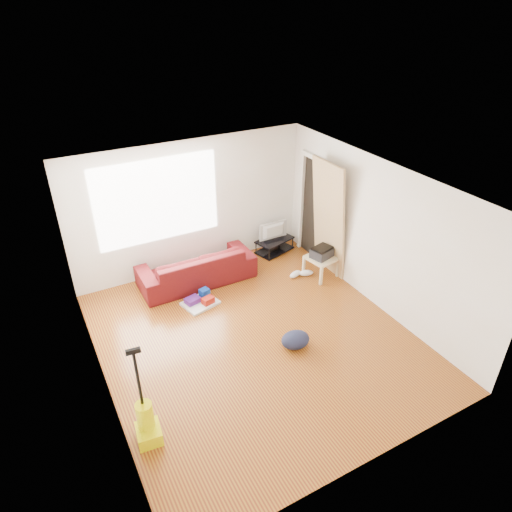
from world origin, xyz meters
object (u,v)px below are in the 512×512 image
sofa (198,281)px  side_table (321,260)px  bucket (201,288)px  backpack (295,346)px  tv_stand (275,245)px  cleaning_tray (201,301)px  vacuum (147,423)px

sofa → side_table: (2.12, -0.93, 0.34)m
side_table → bucket: size_ratio=2.24×
side_table → backpack: 2.12m
bucket → tv_stand: bearing=15.1°
sofa → cleaning_tray: 0.73m
sofa → backpack: size_ratio=4.73×
tv_stand → bucket: (-1.86, -0.50, -0.15)m
side_table → cleaning_tray: side_table is taller
tv_stand → side_table: bearing=-91.7°
cleaning_tray → backpack: bearing=-63.6°
side_table → bucket: 2.30m
sofa → backpack: (0.62, -2.39, 0.00)m
backpack → sofa: bearing=107.5°
bucket → backpack: bucket is taller
bucket → vacuum: size_ratio=0.19×
tv_stand → backpack: 2.92m
cleaning_tray → backpack: cleaning_tray is taller
sofa → vacuum: (-1.83, -2.92, 0.25)m
tv_stand → vacuum: size_ratio=0.62×
sofa → bucket: (-0.04, -0.23, 0.00)m
sofa → backpack: bearing=104.6°
vacuum → sofa: bearing=64.7°
tv_stand → cleaning_tray: size_ratio=1.30×
bucket → backpack: 2.25m
cleaning_tray → vacuum: vacuum is taller
tv_stand → side_table: (0.30, -1.20, 0.19)m
tv_stand → vacuum: (-3.65, -3.19, 0.10)m
side_table → tv_stand: bearing=104.0°
side_table → sofa: bearing=156.3°
tv_stand → side_table: side_table is taller
backpack → vacuum: 2.52m
side_table → backpack: side_table is taller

